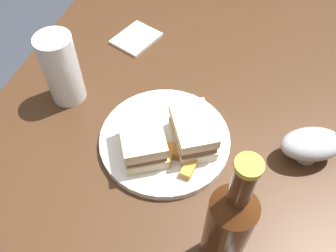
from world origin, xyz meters
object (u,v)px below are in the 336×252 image
object	(u,v)px
pint_glass	(63,72)
napkin	(136,38)
plate	(166,140)
cider_bottle	(227,229)
sandwich_half_right	(193,132)
gravy_boat	(312,144)
sandwich_half_left	(142,141)

from	to	relation	value
pint_glass	napkin	distance (m)	0.25
pint_glass	napkin	size ratio (longest dim) A/B	1.46
napkin	plate	bearing A→B (deg)	-149.23
plate	cider_bottle	distance (m)	0.27
sandwich_half_right	napkin	xyz separation A→B (m)	(0.28, 0.22, -0.04)
gravy_boat	plate	bearing A→B (deg)	100.35
napkin	sandwich_half_left	bearing A→B (deg)	-157.20
sandwich_half_left	pint_glass	world-z (taller)	pint_glass
plate	pint_glass	xyz separation A→B (m)	(0.06, 0.25, 0.06)
pint_glass	cider_bottle	world-z (taller)	cider_bottle
pint_glass	gravy_boat	size ratio (longest dim) A/B	1.15
gravy_boat	cider_bottle	distance (m)	0.28
sandwich_half_left	sandwich_half_right	size ratio (longest dim) A/B	1.00
gravy_boat	napkin	size ratio (longest dim) A/B	1.27
sandwich_half_left	napkin	size ratio (longest dim) A/B	1.18
plate	sandwich_half_left	xyz separation A→B (m)	(-0.04, 0.03, 0.04)
sandwich_half_left	napkin	xyz separation A→B (m)	(0.33, 0.14, -0.04)
cider_bottle	pint_glass	bearing A→B (deg)	57.73
plate	cider_bottle	bearing A→B (deg)	-141.77
gravy_boat	sandwich_half_right	bearing A→B (deg)	101.03
sandwich_half_left	plate	bearing A→B (deg)	-38.13
sandwich_half_right	pint_glass	size ratio (longest dim) A/B	0.81
plate	sandwich_half_left	world-z (taller)	sandwich_half_left
sandwich_half_right	cider_bottle	bearing A→B (deg)	-153.59
cider_bottle	napkin	bearing A→B (deg)	33.92
sandwich_half_left	pint_glass	size ratio (longest dim) A/B	0.81
plate	sandwich_half_right	size ratio (longest dim) A/B	2.02
cider_bottle	napkin	distance (m)	0.59
sandwich_half_right	napkin	size ratio (longest dim) A/B	1.18
plate	sandwich_half_right	bearing A→B (deg)	-82.58
sandwich_half_right	pint_glass	world-z (taller)	pint_glass
plate	pint_glass	world-z (taller)	pint_glass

